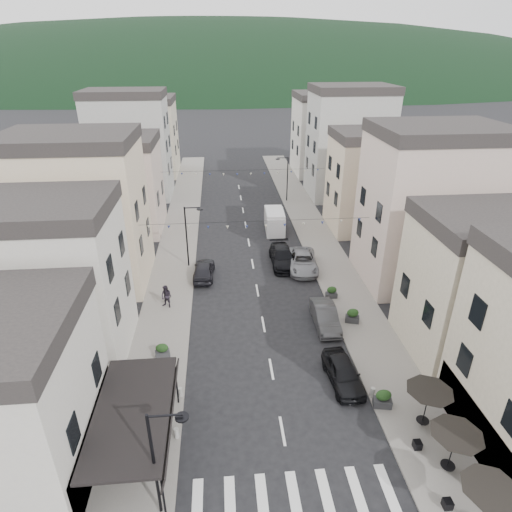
{
  "coord_description": "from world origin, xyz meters",
  "views": [
    {
      "loc": [
        -2.92,
        -10.52,
        18.94
      ],
      "look_at": [
        -0.15,
        20.62,
        3.5
      ],
      "focal_mm": 30.0,
      "sensor_mm": 36.0,
      "label": 1
    }
  ],
  "objects": [
    {
      "name": "sidewalk_left",
      "position": [
        -7.5,
        32.0,
        0.06
      ],
      "size": [
        4.0,
        76.0,
        0.12
      ],
      "primitive_type": "cube",
      "color": "slate",
      "rests_on": "ground"
    },
    {
      "name": "sidewalk_right",
      "position": [
        7.5,
        32.0,
        0.06
      ],
      "size": [
        4.0,
        76.0,
        0.12
      ],
      "primitive_type": "cube",
      "color": "slate",
      "rests_on": "ground"
    },
    {
      "name": "hill_backdrop",
      "position": [
        0.0,
        300.0,
        0.0
      ],
      "size": [
        640.0,
        360.0,
        70.0
      ],
      "primitive_type": "ellipsoid",
      "color": "black",
      "rests_on": "ground"
    },
    {
      "name": "boutique_awning",
      "position": [
        -7.25,
        5.0,
        3.11
      ],
      "size": [
        3.77,
        7.5,
        3.28
      ],
      "color": "black",
      "rests_on": "ground"
    },
    {
      "name": "buildings_row_left",
      "position": [
        -14.5,
        37.75,
        6.12
      ],
      "size": [
        10.2,
        54.16,
        14.0
      ],
      "color": "beige",
      "rests_on": "ground"
    },
    {
      "name": "buildings_row_right",
      "position": [
        14.5,
        36.59,
        6.32
      ],
      "size": [
        10.2,
        54.16,
        14.5
      ],
      "color": "#B3A88E",
      "rests_on": "ground"
    },
    {
      "name": "cafe_terrace",
      "position": [
        7.7,
        2.8,
        2.36
      ],
      "size": [
        2.5,
        8.1,
        2.53
      ],
      "color": "black",
      "rests_on": "ground"
    },
    {
      "name": "streetlamp_left_near",
      "position": [
        -5.82,
        2.0,
        3.7
      ],
      "size": [
        1.7,
        0.56,
        6.0
      ],
      "color": "black",
      "rests_on": "ground"
    },
    {
      "name": "streetlamp_left_far",
      "position": [
        -5.82,
        26.0,
        3.7
      ],
      "size": [
        1.7,
        0.56,
        6.0
      ],
      "color": "black",
      "rests_on": "ground"
    },
    {
      "name": "streetlamp_right_far",
      "position": [
        5.82,
        44.0,
        3.7
      ],
      "size": [
        1.7,
        0.56,
        6.0
      ],
      "color": "black",
      "rests_on": "ground"
    },
    {
      "name": "bollards",
      "position": [
        0.0,
        5.5,
        0.42
      ],
      "size": [
        11.66,
        10.26,
        0.6
      ],
      "color": "gray",
      "rests_on": "ground"
    },
    {
      "name": "bunting_near",
      "position": [
        0.0,
        22.0,
        5.65
      ],
      "size": [
        19.0,
        0.28,
        0.62
      ],
      "color": "black",
      "rests_on": "ground"
    },
    {
      "name": "bunting_far",
      "position": [
        0.0,
        38.0,
        5.65
      ],
      "size": [
        19.0,
        0.28,
        0.62
      ],
      "color": "black",
      "rests_on": "ground"
    },
    {
      "name": "parked_car_a",
      "position": [
        4.28,
        9.42,
        0.75
      ],
      "size": [
        2.07,
        4.52,
        1.5
      ],
      "primitive_type": "imported",
      "rotation": [
        0.0,
        0.0,
        0.07
      ],
      "color": "black",
      "rests_on": "ground"
    },
    {
      "name": "parked_car_b",
      "position": [
        4.6,
        15.54,
        0.75
      ],
      "size": [
        1.65,
        4.59,
        1.51
      ],
      "primitive_type": "imported",
      "rotation": [
        0.0,
        0.0,
        -0.01
      ],
      "color": "#333335",
      "rests_on": "ground"
    },
    {
      "name": "parked_car_c",
      "position": [
        4.6,
        24.6,
        0.77
      ],
      "size": [
        3.05,
        5.78,
        1.55
      ],
      "primitive_type": "imported",
      "rotation": [
        0.0,
        0.0,
        -0.09
      ],
      "color": "gray",
      "rests_on": "ground"
    },
    {
      "name": "parked_car_d",
      "position": [
        2.84,
        25.68,
        0.79
      ],
      "size": [
        2.22,
        5.42,
        1.57
      ],
      "primitive_type": "imported",
      "rotation": [
        0.0,
        0.0,
        0.0
      ],
      "color": "black",
      "rests_on": "ground"
    },
    {
      "name": "parked_car_e",
      "position": [
        -4.6,
        23.77,
        0.76
      ],
      "size": [
        2.05,
        4.54,
        1.51
      ],
      "primitive_type": "imported",
      "rotation": [
        0.0,
        0.0,
        3.08
      ],
      "color": "black",
      "rests_on": "ground"
    },
    {
      "name": "delivery_van",
      "position": [
        3.17,
        34.16,
        1.2
      ],
      "size": [
        2.25,
        5.17,
        2.44
      ],
      "rotation": [
        0.0,
        0.0,
        -0.05
      ],
      "color": "white",
      "rests_on": "ground"
    },
    {
      "name": "pedestrian_a",
      "position": [
        -7.84,
        9.09,
        0.94
      ],
      "size": [
        0.68,
        0.55,
        1.63
      ],
      "primitive_type": "imported",
      "rotation": [
        0.0,
        0.0,
        0.3
      ],
      "color": "black",
      "rests_on": "sidewalk_left"
    },
    {
      "name": "pedestrian_b",
      "position": [
        -7.43,
        18.9,
        1.08
      ],
      "size": [
        1.16,
        1.07,
        1.92
      ],
      "primitive_type": "imported",
      "rotation": [
        0.0,
        0.0,
        -0.48
      ],
      "color": "black",
      "rests_on": "sidewalk_left"
    },
    {
      "name": "planter_la",
      "position": [
        -6.83,
        5.16,
        0.64
      ],
      "size": [
        1.07,
        0.79,
        1.07
      ],
      "rotation": [
        0.0,
        0.0,
        -0.31
      ],
      "color": "#303133",
      "rests_on": "sidewalk_left"
    },
    {
      "name": "planter_lb",
      "position": [
        -7.14,
        12.69,
        0.64
      ],
      "size": [
        1.04,
        0.69,
        1.07
      ],
      "rotation": [
        0.0,
        0.0,
        0.19
      ],
      "color": "#323235",
      "rests_on": "sidewalk_left"
    },
    {
      "name": "planter_ra",
      "position": [
        6.0,
        7.16,
        0.68
      ],
      "size": [
        1.12,
        0.75,
        1.16
      ],
      "rotation": [
        0.0,
        0.0,
        -0.18
      ],
      "color": "#28292A",
      "rests_on": "sidewalk_right"
    },
    {
      "name": "planter_rb",
      "position": [
        6.7,
        15.56,
        0.67
      ],
      "size": [
        1.13,
        0.82,
        1.13
      ],
      "rotation": [
        0.0,
        0.0,
        -0.29
      ],
      "color": "#28292B",
      "rests_on": "sidewalk_right"
    },
    {
      "name": "planter_rc",
      "position": [
        6.0,
        19.13,
        0.61
      ],
      "size": [
        0.94,
        0.55,
        1.02
      ],
      "rotation": [
        0.0,
        0.0,
        0.06
      ],
      "color": "#303032",
      "rests_on": "sidewalk_right"
    }
  ]
}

